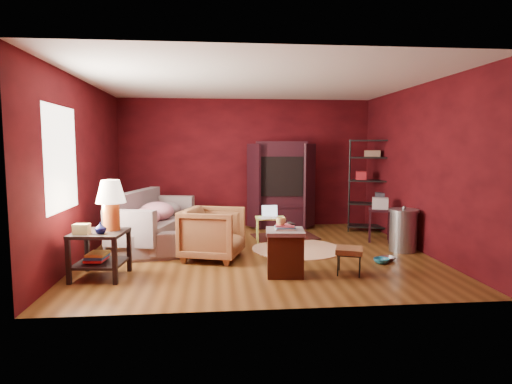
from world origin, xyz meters
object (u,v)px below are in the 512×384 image
Objects in this scene: armchair at (213,231)px; laptop_desk at (270,220)px; hamper at (285,251)px; sofa at (151,224)px; wire_shelving at (372,181)px; tv_armoire at (281,183)px; side_table at (106,219)px.

armchair is 1.33× the size of laptop_desk.
laptop_desk is at bearing 88.31° from hamper.
sofa is 2.30× the size of armchair.
sofa is 1.43m from armchair.
laptop_desk is (2.14, 0.19, 0.01)m from sofa.
wire_shelving is at bearing 51.32° from hamper.
tv_armoire reaches higher than sofa.
sofa is at bearing -172.49° from laptop_desk.
tv_armoire is at bearing 179.90° from wire_shelving.
side_table is (-1.43, -0.77, 0.34)m from armchair.
sofa reaches higher than hamper.
armchair is 3.85m from wire_shelving.
laptop_desk is (0.06, 2.06, 0.09)m from hamper.
wire_shelving reaches higher than tv_armoire.
hamper is 2.07m from laptop_desk.
wire_shelving reaches higher than hamper.
sofa is at bearing 78.49° from side_table.
hamper is (0.99, -0.94, -0.12)m from armchair.
tv_armoire is (2.90, 3.33, 0.19)m from side_table.
side_table is 1.82× the size of hamper.
armchair is 1.37m from hamper.
sofa is at bearing 137.96° from hamper.
laptop_desk is 0.36× the size of tv_armoire.
wire_shelving is at bearing -42.57° from armchair.
tv_armoire is at bearing 48.88° from side_table.
wire_shelving is (2.23, 0.80, 0.63)m from laptop_desk.
side_table is at bearing 135.37° from armchair.
wire_shelving is at bearing 29.77° from side_table.
tv_armoire is (0.42, 1.43, 0.56)m from laptop_desk.
hamper is 0.38× the size of tv_armoire.
tv_armoire is (2.56, 1.62, 0.58)m from sofa.
side_table is 3.15m from laptop_desk.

